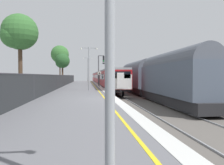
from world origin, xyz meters
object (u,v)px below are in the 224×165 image
Objects in this scene: background_tree_left at (62,61)px; signal_gantry at (100,67)px; commuter_train_at_platform at (102,78)px; background_tree_centre at (60,55)px; platform_lamp_mid at (89,65)px; background_tree_right at (18,33)px; platform_lamp_far at (88,68)px; speed_limit_sign at (99,77)px; freight_train_adjacent_track at (150,76)px.

signal_gantry is at bearing -55.25° from background_tree_left.
background_tree_left reaches higher than commuter_train_at_platform.
background_tree_centre is (-8.90, 18.65, 3.75)m from signal_gantry.
platform_lamp_mid is 8.17m from background_tree_right.
commuter_train_at_platform is 33.92m from background_tree_right.
platform_lamp_far reaches higher than platform_lamp_mid.
background_tree_right is (-1.15, -26.09, 0.90)m from background_tree_left.
speed_limit_sign is 24.68m from background_tree_centre.
speed_limit_sign is (-5.85, 6.88, -0.12)m from freight_train_adjacent_track.
background_tree_centre is (-6.87, 7.71, 3.60)m from platform_lamp_far.
background_tree_right is at bearing -149.62° from platform_lamp_mid.
signal_gantry is 11.51m from platform_lamp_mid.
freight_train_adjacent_track is at bearing -49.63° from speed_limit_sign.
platform_lamp_mid reaches higher than commuter_train_at_platform.
freight_train_adjacent_track is 11.29× the size of speed_limit_sign.
platform_lamp_far is 10.93m from background_tree_centre.
background_tree_right is at bearing -126.22° from speed_limit_sign.
signal_gantry is 4.23m from speed_limit_sign.
background_tree_left is at bearing 124.75° from signal_gantry.
platform_lamp_mid is 31.00m from background_tree_centre.
commuter_train_at_platform is 24.58× the size of speed_limit_sign.
signal_gantry is 0.69× the size of background_tree_right.
speed_limit_sign is 0.42× the size of platform_lamp_far.
commuter_train_at_platform is 28.43m from platform_lamp_mid.
background_tree_left is at bearing 87.48° from background_tree_right.
background_tree_right is at bearing -119.70° from signal_gantry.
commuter_train_at_platform is 2.18× the size of freight_train_adjacent_track.
background_tree_right is (-8.32, -11.36, 4.17)m from speed_limit_sign.
signal_gantry reaches higher than speed_limit_sign.
background_tree_centre is 1.23× the size of background_tree_right.
background_tree_right reaches higher than signal_gantry.
freight_train_adjacent_track is 4.73× the size of platform_lamp_far.
background_tree_left is 0.86× the size of background_tree_right.
background_tree_centre reaches higher than speed_limit_sign.
commuter_train_at_platform is at bearing 84.90° from speed_limit_sign.
platform_lamp_mid is at bearing -90.00° from platform_lamp_far.
freight_train_adjacent_track is 5.39× the size of platform_lamp_mid.
background_tree_right is (-10.16, -32.05, 4.45)m from commuter_train_at_platform.
commuter_train_at_platform is 9.06× the size of background_tree_left.
freight_train_adjacent_track is 25.42m from background_tree_left.
commuter_train_at_platform is 20.78m from speed_limit_sign.
platform_lamp_mid is (-7.52, -0.58, 1.35)m from freight_train_adjacent_track.
background_tree_centre reaches higher than platform_lamp_mid.
background_tree_left is 8.19m from background_tree_centre.
freight_train_adjacent_track is 15.40m from background_tree_right.
speed_limit_sign is 15.01m from platform_lamp_far.
background_tree_left is (-5.50, 22.19, 1.80)m from platform_lamp_mid.
platform_lamp_mid is at bearing -102.59° from speed_limit_sign.
platform_lamp_far is at bearing 109.11° from freight_train_adjacent_track.
background_tree_centre is at bearing 90.36° from background_tree_right.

